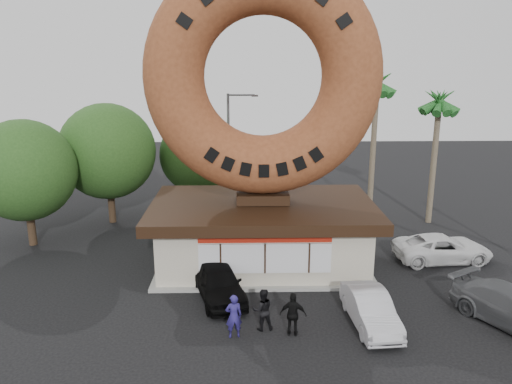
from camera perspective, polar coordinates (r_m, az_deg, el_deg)
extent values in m
plane|color=black|center=(20.75, 1.34, -14.69)|extent=(90.00, 90.00, 0.00)
cube|color=beige|center=(25.57, 0.76, -5.06)|extent=(10.00, 6.00, 3.00)
cube|color=#999993|center=(26.10, 0.75, -8.00)|extent=(10.60, 6.60, 0.15)
cube|color=#3F3F3F|center=(25.08, 0.77, -1.73)|extent=(10.00, 6.00, 0.10)
cube|color=black|center=(25.10, 0.77, -1.84)|extent=(11.20, 7.20, 0.55)
cube|color=silver|center=(22.72, 1.03, -7.59)|extent=(6.00, 0.12, 1.40)
cube|color=#B01E0F|center=(22.33, 1.04, -5.24)|extent=(6.00, 0.10, 0.45)
cube|color=black|center=(24.94, 0.77, -0.63)|extent=(2.60, 1.40, 0.50)
torus|color=#97502B|center=(24.03, 0.82, 13.00)|extent=(11.26, 2.87, 11.26)
cylinder|color=#473321|center=(33.32, -16.24, -0.59)|extent=(0.44, 0.44, 3.30)
sphere|color=#224819|center=(32.67, -16.62, 4.48)|extent=(6.00, 6.00, 6.00)
cylinder|color=#473321|center=(34.31, -6.46, -0.01)|extent=(0.44, 0.44, 2.86)
sphere|color=#224819|center=(33.73, -6.59, 4.26)|extent=(5.20, 5.20, 5.20)
cylinder|color=#473321|center=(30.87, -24.38, -2.81)|extent=(0.44, 0.44, 3.08)
sphere|color=#224819|center=(30.19, -24.95, 2.26)|extent=(5.60, 5.60, 5.60)
cylinder|color=#726651|center=(33.58, 13.23, 4.72)|extent=(0.36, 0.36, 9.00)
cylinder|color=#726651|center=(33.33, 19.65, 3.29)|extent=(0.36, 0.36, 8.00)
cylinder|color=#59595E|center=(34.59, -3.13, 4.56)|extent=(0.18, 0.18, 8.00)
cylinder|color=#59595E|center=(34.08, -1.69, 11.03)|extent=(1.80, 0.12, 0.12)
cube|color=#59595E|center=(34.09, -0.14, 10.95)|extent=(0.45, 0.20, 0.12)
imported|color=navy|center=(19.42, -2.56, -13.98)|extent=(0.70, 0.53, 1.75)
imported|color=black|center=(19.90, 0.77, -13.29)|extent=(0.91, 0.76, 1.70)
imported|color=black|center=(19.56, 4.27, -13.78)|extent=(1.08, 0.60, 1.74)
imported|color=black|center=(22.38, -4.27, -10.21)|extent=(2.94, 4.78, 1.52)
imported|color=silver|center=(20.78, 12.95, -12.93)|extent=(1.75, 4.21, 1.36)
imported|color=white|center=(27.94, 20.53, -6.03)|extent=(5.18, 2.67, 1.40)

